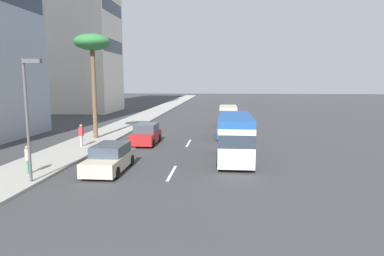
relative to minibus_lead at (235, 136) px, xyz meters
The scene contains 13 objects.
ground_plane 13.94m from the minibus_lead, 15.24° to the left, with size 198.00×198.00×0.00m, color #38383A.
sidewalk_right 18.03m from the minibus_lead, 41.95° to the left, with size 162.00×3.97×0.15m, color #9E9B93.
lane_stripe_mid 5.34m from the minibus_lead, 134.32° to the left, with size 3.20×0.16×0.01m, color silver.
lane_stripe_far 6.98m from the minibus_lead, 32.43° to the left, with size 3.20×0.16×0.01m, color silver.
minibus_lead is the anchor object (origin of this frame).
car_second 8.89m from the minibus_lead, ahead, with size 4.74×1.93×1.72m.
van_third 16.28m from the minibus_lead, ahead, with size 5.21×2.05×2.33m.
car_fourth 8.82m from the minibus_lead, 54.17° to the left, with size 4.20×1.91×1.66m.
car_fifth 8.07m from the minibus_lead, 114.56° to the left, with size 4.68×1.94×1.55m.
pedestrian_mid_block 12.05m from the minibus_lead, 76.19° to the left, with size 0.30×0.35×1.73m.
pedestrian_by_tree 12.39m from the minibus_lead, 113.59° to the left, with size 0.38×0.38×1.59m.
palm_tree 15.24m from the minibus_lead, 60.80° to the left, with size 3.08×3.08×9.01m.
street_lamp 12.29m from the minibus_lead, 121.33° to the left, with size 0.24×0.97×6.14m.
Camera 1 is at (-3.92, -2.88, 5.23)m, focal length 31.71 mm.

